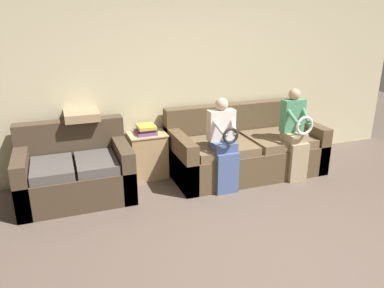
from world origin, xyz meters
The scene contains 9 objects.
ground_plane centered at (0.00, 0.00, 0.00)m, with size 14.00×14.00×0.00m, color brown.
wall_back centered at (0.00, 2.73, 1.27)m, with size 6.95×0.06×2.55m.
couch_main centered at (0.65, 2.20, 0.32)m, with size 2.08×0.99×0.90m.
couch_side centered at (-1.64, 2.21, 0.31)m, with size 1.31×0.91×0.88m.
child_left_seated centered at (0.13, 1.77, 0.63)m, with size 0.34×0.37×1.17m.
child_right_seated centered at (1.16, 1.77, 0.66)m, with size 0.31×0.37×1.21m.
side_shelf centered at (-0.67, 2.47, 0.32)m, with size 0.50×0.40×0.62m.
book_stack centered at (-0.68, 2.48, 0.67)m, with size 0.27×0.30×0.12m.
throw_pillow centered at (-1.48, 2.52, 0.93)m, with size 0.42×0.42×0.10m.
Camera 1 is at (-1.74, -2.18, 2.14)m, focal length 35.00 mm.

